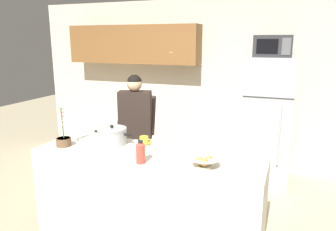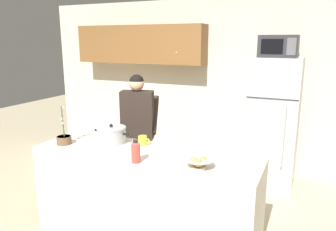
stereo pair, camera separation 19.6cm
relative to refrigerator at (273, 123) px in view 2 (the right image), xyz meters
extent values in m
cube|color=beige|center=(-0.98, 0.45, 0.42)|extent=(6.00, 0.12, 2.60)
cube|color=brown|center=(-2.18, 0.22, 1.03)|extent=(2.21, 0.34, 0.60)
sphere|color=gold|center=(-1.46, 0.05, 0.91)|extent=(0.03, 0.03, 0.03)
cube|color=silver|center=(-0.98, -1.85, -0.42)|extent=(2.25, 0.68, 0.92)
cube|color=#B7BABF|center=(0.00, 0.00, 0.00)|extent=(0.64, 0.64, 1.77)
cube|color=#333333|center=(0.00, -0.32, 0.39)|extent=(0.63, 0.01, 0.01)
cylinder|color=#B2B2B7|center=(0.18, -0.35, -0.09)|extent=(0.02, 0.02, 0.80)
cube|color=#2D2D30|center=(0.00, -0.02, 1.02)|extent=(0.48, 0.36, 0.28)
cube|color=black|center=(-0.06, -0.20, 1.02)|extent=(0.26, 0.01, 0.18)
cube|color=#59595B|center=(0.17, -0.20, 1.02)|extent=(0.11, 0.01, 0.21)
cylinder|color=#33384C|center=(-1.45, -1.03, -0.50)|extent=(0.11, 0.11, 0.77)
cylinder|color=#33384C|center=(-1.58, -1.07, -0.50)|extent=(0.11, 0.11, 0.77)
cube|color=#2D231E|center=(-1.51, -1.05, 0.19)|extent=(0.44, 0.32, 0.61)
sphere|color=#D8A884|center=(-1.51, -1.05, 0.58)|extent=(0.19, 0.19, 0.19)
sphere|color=black|center=(-1.51, -1.05, 0.61)|extent=(0.18, 0.18, 0.18)
cylinder|color=#2D231E|center=(-1.36, -0.88, 0.17)|extent=(0.19, 0.37, 0.47)
cylinder|color=#2D231E|center=(-1.74, -1.00, 0.17)|extent=(0.19, 0.37, 0.47)
cylinder|color=#ADAFB5|center=(-1.44, -1.73, 0.11)|extent=(0.30, 0.30, 0.16)
cylinder|color=#ADAFB5|center=(-1.44, -1.73, 0.20)|extent=(0.31, 0.31, 0.02)
sphere|color=black|center=(-1.44, -1.73, 0.23)|extent=(0.04, 0.04, 0.04)
cube|color=black|center=(-1.62, -1.73, 0.15)|extent=(0.06, 0.02, 0.02)
cube|color=black|center=(-1.26, -1.73, 0.15)|extent=(0.06, 0.02, 0.02)
cylinder|color=yellow|center=(-1.11, -1.65, 0.08)|extent=(0.09, 0.09, 0.10)
torus|color=yellow|center=(-1.05, -1.65, 0.08)|extent=(0.06, 0.01, 0.06)
cylinder|color=beige|center=(-0.37, -2.01, 0.05)|extent=(0.14, 0.14, 0.02)
cone|color=beige|center=(-0.37, -2.01, 0.09)|extent=(0.25, 0.25, 0.06)
sphere|color=tan|center=(-0.40, -2.03, 0.10)|extent=(0.07, 0.07, 0.07)
sphere|color=tan|center=(-0.33, -1.98, 0.10)|extent=(0.07, 0.07, 0.07)
sphere|color=tan|center=(-0.35, -2.05, 0.10)|extent=(0.07, 0.07, 0.07)
cylinder|color=#D84C3F|center=(-0.92, -2.11, 0.12)|extent=(0.08, 0.08, 0.17)
cone|color=#D84C3F|center=(-0.92, -2.11, 0.22)|extent=(0.08, 0.08, 0.03)
cylinder|color=#262626|center=(-0.92, -2.11, 0.24)|extent=(0.04, 0.04, 0.02)
cylinder|color=brown|center=(-1.87, -1.98, 0.08)|extent=(0.15, 0.15, 0.09)
cylinder|color=#38281E|center=(-1.87, -1.98, 0.12)|extent=(0.14, 0.14, 0.01)
cylinder|color=#4C7238|center=(-1.87, -1.98, 0.28)|extent=(0.01, 0.03, 0.32)
ellipsoid|color=pink|center=(-1.85, -2.00, 0.27)|extent=(0.04, 0.03, 0.02)
ellipsoid|color=pink|center=(-1.88, -1.98, 0.31)|extent=(0.04, 0.03, 0.02)
ellipsoid|color=pink|center=(-1.87, -1.96, 0.35)|extent=(0.04, 0.03, 0.02)
ellipsoid|color=pink|center=(-1.87, -1.96, 0.39)|extent=(0.04, 0.03, 0.02)
ellipsoid|color=pink|center=(-1.86, -1.96, 0.43)|extent=(0.04, 0.03, 0.02)
camera|label=1|loc=(0.28, -4.52, 1.10)|focal=34.32mm
camera|label=2|loc=(0.46, -4.44, 1.10)|focal=34.32mm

